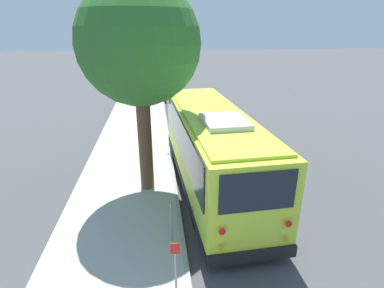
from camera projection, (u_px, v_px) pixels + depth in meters
The scene contains 12 objects.
ground_plane at pixel (215, 181), 12.77m from camera, with size 160.00×160.00×0.00m, color #474749.
sidewalk_slab at pixel (125, 185), 12.32m from camera, with size 80.00×3.94×0.15m, color #B2AFA8.
curb_strip at pixel (174, 182), 12.55m from camera, with size 80.00×0.14×0.15m, color #9D9A94.
shuttle_bus at pixel (211, 145), 11.84m from camera, with size 9.81×3.19×3.36m.
parked_sedan_black at pixel (179, 100), 24.32m from camera, with size 4.53×1.82×1.31m.
parked_sedan_gray at pixel (173, 84), 31.30m from camera, with size 4.53×2.00×1.28m.
parked_sedan_silver at pixel (170, 76), 36.62m from camera, with size 4.42×2.08×1.26m.
parked_sedan_white at pixel (169, 70), 41.99m from camera, with size 4.50×1.93×1.31m.
parked_sedan_maroon at pixel (167, 65), 47.62m from camera, with size 4.59×1.79×1.29m.
street_tree at pixel (139, 36), 10.11m from camera, with size 4.23×4.23×8.22m.
sign_post_near at pixel (176, 267), 7.00m from camera, with size 0.06×0.22×1.44m.
sign_post_far at pixel (171, 222), 8.75m from camera, with size 0.06×0.06×1.33m.
Camera 1 is at (-11.12, 2.35, 6.13)m, focal length 28.00 mm.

